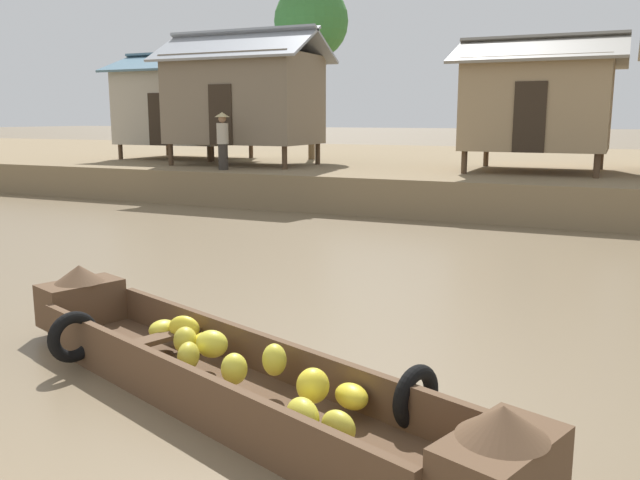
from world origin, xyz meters
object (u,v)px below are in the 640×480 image
stilt_house_left (185,105)px  stilt_house_mid_left (244,98)px  banana_boat (226,371)px  stilt_house_mid_right (539,103)px  vendor_person (223,138)px  palm_tree_near (311,23)px

stilt_house_left → stilt_house_mid_left: size_ratio=0.96×
banana_boat → stilt_house_mid_right: bearing=86.8°
stilt_house_left → vendor_person: stilt_house_left is taller
stilt_house_mid_left → stilt_house_left: bearing=151.2°
stilt_house_left → stilt_house_mid_right: size_ratio=1.12×
banana_boat → stilt_house_mid_right: 15.21m
banana_boat → palm_tree_near: size_ratio=0.95×
palm_tree_near → stilt_house_mid_left: bearing=-101.7°
stilt_house_left → stilt_house_mid_right: stilt_house_left is taller
stilt_house_mid_left → vendor_person: (0.48, -2.04, -1.20)m
banana_boat → vendor_person: bearing=122.6°
stilt_house_left → stilt_house_mid_left: 4.25m
vendor_person → stilt_house_mid_left: bearing=103.2°
stilt_house_mid_right → vendor_person: size_ratio=2.68×
palm_tree_near → vendor_person: size_ratio=3.71×
stilt_house_left → vendor_person: (4.20, -4.09, -1.03)m
stilt_house_mid_right → palm_tree_near: 8.94m
stilt_house_left → stilt_house_mid_left: bearing=-28.8°
stilt_house_mid_left → stilt_house_mid_right: stilt_house_mid_left is taller
stilt_house_left → stilt_house_mid_right: 12.60m
palm_tree_near → vendor_person: bearing=-92.6°
stilt_house_mid_left → vendor_person: bearing=-76.8°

